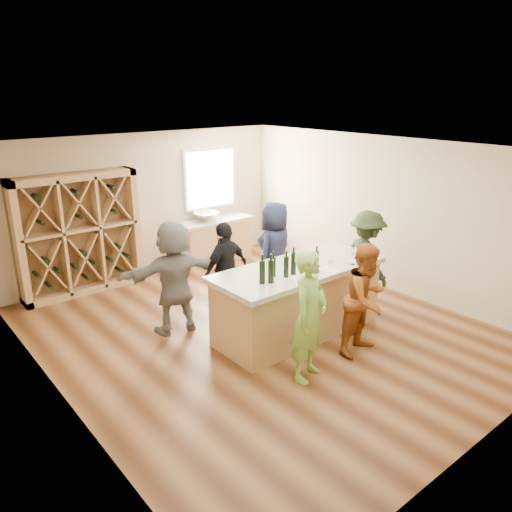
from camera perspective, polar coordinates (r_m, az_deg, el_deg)
floor at (r=7.93m, az=0.36°, el=-8.75°), size 6.00×7.00×0.10m
ceiling at (r=7.08m, az=0.41°, el=12.58°), size 6.00×7.00×0.10m
wall_back at (r=10.26m, az=-12.47°, el=5.85°), size 6.00×0.10×2.80m
wall_front at (r=5.35m, az=25.77°, el=-7.66°), size 6.00×0.10×2.80m
wall_left at (r=6.01m, az=-22.62°, el=-4.32°), size 0.10×7.00×2.80m
wall_right at (r=9.55m, az=14.65°, el=4.73°), size 0.10×7.00×2.80m
window_frame at (r=10.87m, az=-5.31°, el=8.80°), size 1.30×0.06×1.30m
window_pane at (r=10.85m, az=-5.20°, el=8.77°), size 1.18×0.01×1.18m
wine_rack at (r=9.51m, az=-19.57°, el=2.33°), size 2.20×0.45×2.20m
back_counter_base at (r=10.91m, az=-4.73°, el=1.71°), size 1.60×0.58×0.86m
back_counter_top at (r=10.78m, az=-4.80°, el=4.05°), size 1.70×0.62×0.06m
sink at (r=10.64m, az=-5.70°, el=4.51°), size 0.54×0.54×0.19m
faucet at (r=10.78m, az=-6.25°, el=4.98°), size 0.02×0.02×0.30m
tasting_counter_base at (r=7.65m, az=4.80°, el=-5.30°), size 2.60×1.00×1.00m
tasting_counter_top at (r=7.45m, az=4.92°, el=-1.51°), size 2.72×1.12×0.08m
wine_bottle_a at (r=6.73m, az=0.71°, el=-1.83°), size 0.11×0.11×0.33m
wine_bottle_b at (r=6.76m, az=1.72°, el=-1.75°), size 0.10×0.10×0.33m
wine_bottle_c at (r=7.00m, az=1.99°, el=-1.20°), size 0.08×0.08×0.29m
wine_bottle_d at (r=6.97m, az=3.47°, el=-1.24°), size 0.10×0.10×0.30m
wine_bottle_e at (r=7.09m, az=4.30°, el=-0.85°), size 0.10×0.10×0.32m
wine_glass_a at (r=6.92m, az=5.80°, el=-2.03°), size 0.08×0.08×0.18m
wine_glass_b at (r=7.20m, az=8.46°, el=-1.28°), size 0.08×0.08×0.18m
wine_glass_c at (r=7.60m, az=11.04°, el=-0.28°), size 0.09×0.09×0.20m
wine_glass_e at (r=7.87m, az=11.20°, el=0.27°), size 0.08×0.08×0.17m
tasting_menu_a at (r=6.98m, az=5.06°, el=-2.56°), size 0.21×0.28×0.00m
tasting_menu_b at (r=7.34m, az=8.23°, el=-1.60°), size 0.26×0.34×0.00m
tasting_menu_c at (r=7.79m, az=11.76°, el=-0.61°), size 0.23×0.29×0.00m
person_near_left at (r=6.37m, az=6.11°, el=-6.81°), size 0.76×0.65×1.74m
person_near_right at (r=7.14m, az=12.47°, el=-4.83°), size 0.82×0.51×1.61m
person_server at (r=8.66m, az=12.46°, el=-0.37°), size 0.83×1.19×1.68m
person_far_mid at (r=8.09m, az=-3.46°, el=-1.61°), size 1.01×0.65×1.60m
person_far_right at (r=8.73m, az=2.17°, el=0.51°), size 0.99×0.79×1.76m
person_far_left at (r=7.65m, az=-9.34°, el=-2.37°), size 1.72×0.89×1.77m
wine_bottle_f at (r=7.22m, az=6.90°, el=-0.63°), size 0.07×0.07×0.30m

